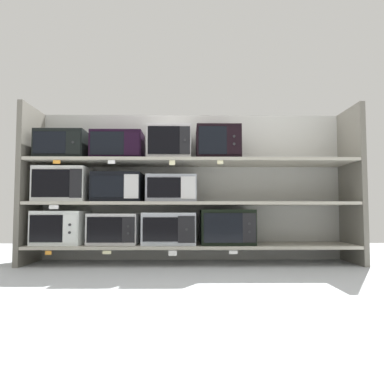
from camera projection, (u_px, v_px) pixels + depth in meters
ground at (194, 288)px, 2.22m from camera, size 7.15×6.00×0.02m
back_panel at (192, 187)px, 3.53m from camera, size 3.35×0.04×1.55m
upright_left at (30, 185)px, 3.24m from camera, size 0.05×0.49×1.55m
upright_right at (352, 185)px, 3.29m from camera, size 0.05×0.49×1.55m
shelf_0 at (192, 245)px, 3.23m from camera, size 3.15×0.49×0.03m
microwave_0 at (61, 227)px, 3.22m from camera, size 0.46×0.43×0.33m
microwave_1 at (114, 229)px, 3.23m from camera, size 0.47×0.35×0.30m
microwave_2 at (170, 228)px, 3.23m from camera, size 0.51×0.42×0.31m
microwave_3 at (227, 227)px, 3.24m from camera, size 0.52×0.43×0.34m
price_tag_0 at (48, 253)px, 2.96m from camera, size 0.06×0.00×0.04m
price_tag_1 at (107, 252)px, 2.97m from camera, size 0.08×0.00×0.03m
price_tag_2 at (173, 253)px, 2.98m from camera, size 0.08×0.00×0.05m
price_tag_3 at (233, 252)px, 2.98m from camera, size 0.08×0.00×0.03m
shelf_1 at (192, 204)px, 3.25m from camera, size 3.15×0.49×0.03m
microwave_4 at (64, 185)px, 3.24m from camera, size 0.49×0.40×0.34m
microwave_5 at (118, 188)px, 3.25m from camera, size 0.47×0.37×0.29m
microwave_6 at (172, 189)px, 3.26m from camera, size 0.48×0.38×0.26m
price_tag_4 at (54, 207)px, 2.99m from camera, size 0.09×0.00×0.04m
shelf_2 at (192, 162)px, 3.28m from camera, size 3.15×0.49×0.03m
microwave_7 at (64, 146)px, 3.27m from camera, size 0.47×0.39×0.28m
microwave_8 at (118, 147)px, 3.27m from camera, size 0.50×0.34×0.28m
microwave_9 at (170, 144)px, 3.28m from camera, size 0.43×0.39×0.33m
microwave_10 at (218, 144)px, 3.29m from camera, size 0.43×0.41×0.33m
price_tag_5 at (57, 162)px, 3.01m from camera, size 0.07×0.00×0.03m
price_tag_6 at (111, 162)px, 3.02m from camera, size 0.07×0.00×0.03m
price_tag_7 at (172, 163)px, 3.02m from camera, size 0.05×0.00×0.04m
price_tag_8 at (220, 162)px, 3.03m from camera, size 0.06×0.00×0.03m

